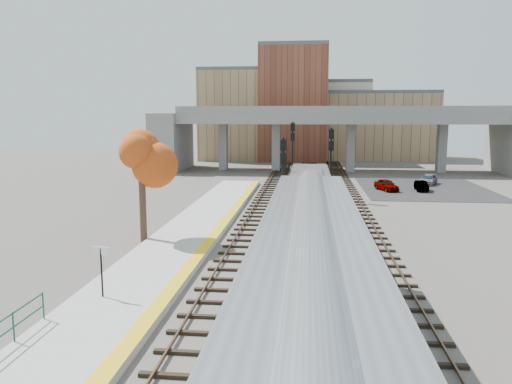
% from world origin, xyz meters
% --- Properties ---
extents(ground, '(160.00, 160.00, 0.00)m').
position_xyz_m(ground, '(0.00, 0.00, 0.00)').
color(ground, '#47423D').
rests_on(ground, ground).
extents(platform, '(4.50, 60.00, 0.35)m').
position_xyz_m(platform, '(-7.25, 0.00, 0.17)').
color(platform, '#9E9E99').
rests_on(platform, ground).
extents(yellow_strip, '(0.70, 60.00, 0.01)m').
position_xyz_m(yellow_strip, '(-5.35, 0.00, 0.35)').
color(yellow_strip, yellow).
rests_on(yellow_strip, platform).
extents(tracks, '(10.70, 95.00, 0.25)m').
position_xyz_m(tracks, '(0.93, 12.50, 0.08)').
color(tracks, black).
rests_on(tracks, ground).
extents(overpass, '(54.00, 12.00, 9.50)m').
position_xyz_m(overpass, '(4.92, 45.00, 5.81)').
color(overpass, slate).
rests_on(overpass, ground).
extents(buildings_far, '(43.00, 21.00, 20.60)m').
position_xyz_m(buildings_far, '(1.26, 66.57, 7.88)').
color(buildings_far, '#9E845C').
rests_on(buildings_far, ground).
extents(parking_lot, '(14.00, 18.00, 0.04)m').
position_xyz_m(parking_lot, '(14.00, 28.00, 0.02)').
color(parking_lot, black).
rests_on(parking_lot, ground).
extents(locomotive, '(3.02, 19.05, 4.10)m').
position_xyz_m(locomotive, '(1.00, 5.62, 2.28)').
color(locomotive, '#A8AAB2').
rests_on(locomotive, ground).
extents(coach, '(3.03, 25.00, 5.00)m').
position_xyz_m(coach, '(1.00, -16.98, 2.80)').
color(coach, '#A8AAB2').
rests_on(coach, ground).
extents(signal_mast_near, '(0.60, 0.64, 6.54)m').
position_xyz_m(signal_mast_near, '(-1.10, 9.03, 3.14)').
color(signal_mast_near, '#9E9E99').
rests_on(signal_mast_near, ground).
extents(signal_mast_mid, '(0.60, 0.64, 7.08)m').
position_xyz_m(signal_mast_mid, '(3.00, 18.86, 3.52)').
color(signal_mast_mid, '#9E9E99').
rests_on(signal_mast_mid, ground).
extents(signal_mast_far, '(0.60, 0.64, 7.46)m').
position_xyz_m(signal_mast_far, '(-1.10, 31.05, 3.77)').
color(signal_mast_far, '#9E9E99').
rests_on(signal_mast_far, ground).
extents(station_sign, '(0.89, 0.22, 2.27)m').
position_xyz_m(station_sign, '(-8.09, -9.42, 1.98)').
color(station_sign, black).
rests_on(station_sign, platform).
extents(tree, '(3.60, 3.60, 7.35)m').
position_xyz_m(tree, '(-9.74, 1.07, 5.45)').
color(tree, '#382619').
rests_on(tree, ground).
extents(car_a, '(2.64, 3.96, 1.25)m').
position_xyz_m(car_a, '(9.45, 25.86, 0.67)').
color(car_a, '#99999E').
rests_on(car_a, parking_lot).
extents(car_b, '(1.33, 3.37, 1.09)m').
position_xyz_m(car_b, '(13.22, 26.03, 0.59)').
color(car_b, '#99999E').
rests_on(car_b, parking_lot).
extents(car_c, '(3.11, 4.25, 1.14)m').
position_xyz_m(car_c, '(15.16, 31.28, 0.61)').
color(car_c, '#99999E').
rests_on(car_c, parking_lot).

